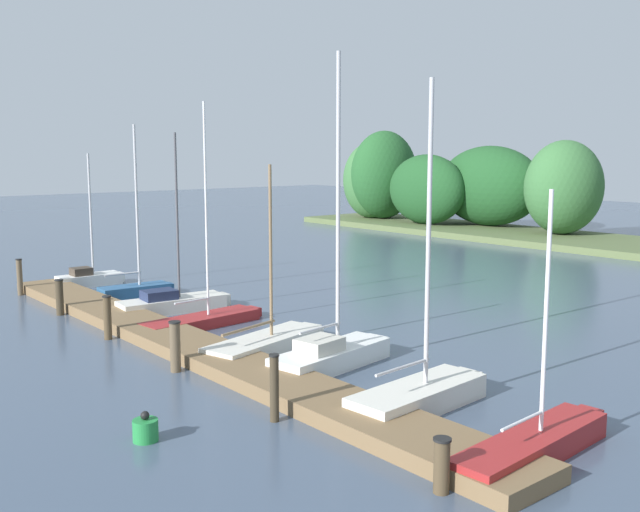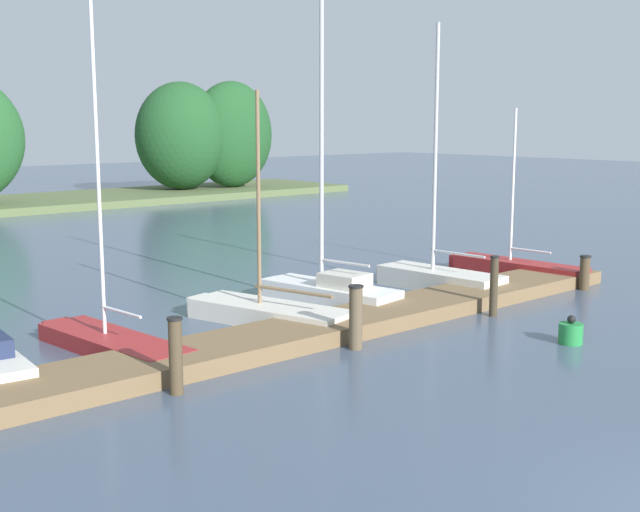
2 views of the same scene
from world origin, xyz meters
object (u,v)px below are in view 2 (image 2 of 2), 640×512
(mooring_piling_2, at_px, (176,356))
(channel_buoy_0, at_px, (571,333))
(sailboat_3, at_px, (108,339))
(sailboat_7, at_px, (513,267))
(sailboat_6, at_px, (435,276))
(mooring_piling_3, at_px, (356,317))
(mooring_piling_5, at_px, (585,273))
(sailboat_4, at_px, (264,311))
(mooring_piling_4, at_px, (494,286))
(sailboat_5, at_px, (327,288))

(mooring_piling_2, height_order, channel_buoy_0, mooring_piling_2)
(sailboat_3, distance_m, sailboat_7, 13.06)
(sailboat_6, distance_m, mooring_piling_3, 6.65)
(sailboat_6, bearing_deg, channel_buoy_0, 154.18)
(mooring_piling_3, height_order, mooring_piling_5, mooring_piling_3)
(sailboat_7, distance_m, mooring_piling_2, 13.67)
(sailboat_4, relative_size, mooring_piling_3, 3.97)
(sailboat_6, relative_size, mooring_piling_3, 5.39)
(sailboat_3, distance_m, mooring_piling_3, 5.09)
(mooring_piling_4, bearing_deg, mooring_piling_3, 178.87)
(sailboat_5, xyz_separation_m, sailboat_6, (3.65, -0.49, -0.07))
(mooring_piling_2, xyz_separation_m, mooring_piling_5, (13.23, 0.14, -0.20))
(sailboat_3, bearing_deg, channel_buoy_0, -133.09)
(sailboat_5, height_order, mooring_piling_4, sailboat_5)
(mooring_piling_5, bearing_deg, mooring_piling_3, -179.08)
(sailboat_7, height_order, mooring_piling_5, sailboat_7)
(mooring_piling_3, relative_size, mooring_piling_5, 1.40)
(sailboat_4, bearing_deg, sailboat_7, -106.71)
(mooring_piling_4, xyz_separation_m, mooring_piling_5, (4.45, 0.23, -0.25))
(sailboat_4, xyz_separation_m, sailboat_7, (9.20, -0.39, 0.01))
(sailboat_4, relative_size, sailboat_6, 0.74)
(sailboat_3, xyz_separation_m, channel_buoy_0, (7.64, -5.91, -0.03))
(sailboat_5, height_order, sailboat_7, sailboat_5)
(sailboat_7, distance_m, channel_buoy_0, 7.59)
(sailboat_6, bearing_deg, mooring_piling_4, 150.45)
(channel_buoy_0, bearing_deg, sailboat_6, 68.69)
(sailboat_5, bearing_deg, sailboat_7, -106.39)
(mooring_piling_2, bearing_deg, channel_buoy_0, -18.58)
(sailboat_6, bearing_deg, sailboat_4, 84.88)
(mooring_piling_5, height_order, channel_buoy_0, mooring_piling_5)
(mooring_piling_3, height_order, mooring_piling_4, mooring_piling_4)
(mooring_piling_5, bearing_deg, sailboat_7, 85.94)
(sailboat_5, distance_m, sailboat_7, 6.89)
(sailboat_7, relative_size, mooring_piling_2, 3.69)
(sailboat_7, bearing_deg, sailboat_3, 83.67)
(channel_buoy_0, bearing_deg, sailboat_5, 103.15)
(sailboat_6, bearing_deg, mooring_piling_5, -137.67)
(mooring_piling_2, distance_m, mooring_piling_4, 8.79)
(sailboat_6, distance_m, mooring_piling_2, 10.64)
(mooring_piling_5, xyz_separation_m, channel_buoy_0, (-5.23, -2.83, -0.26))
(mooring_piling_2, bearing_deg, sailboat_7, 11.15)
(sailboat_3, height_order, sailboat_5, sailboat_5)
(mooring_piling_2, bearing_deg, mooring_piling_4, -0.60)
(sailboat_7, bearing_deg, mooring_piling_5, 172.14)
(sailboat_5, distance_m, mooring_piling_4, 4.20)
(sailboat_3, bearing_deg, sailboat_7, -97.90)
(sailboat_5, bearing_deg, sailboat_6, -107.26)
(sailboat_4, xyz_separation_m, mooring_piling_4, (4.57, -3.12, 0.47))
(mooring_piling_4, distance_m, channel_buoy_0, 2.76)
(sailboat_7, xyz_separation_m, mooring_piling_3, (-9.13, -2.65, 0.40))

